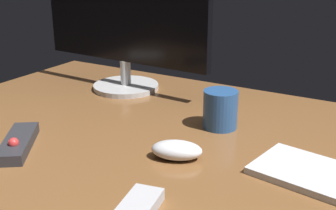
{
  "coord_description": "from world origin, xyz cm",
  "views": [
    {
      "loc": [
        42.87,
        -80.2,
        42.18
      ],
      "look_at": [
        -5.23,
        2.2,
        8.0
      ],
      "focal_mm": 46.66,
      "sensor_mm": 36.0,
      "label": 1
    }
  ],
  "objects_px": {
    "monitor": "(123,5)",
    "coffee_mug": "(220,109)",
    "computer_mouse": "(177,150)",
    "media_remote": "(18,143)"
  },
  "relations": [
    {
      "from": "monitor",
      "to": "media_remote",
      "type": "height_order",
      "value": "monitor"
    },
    {
      "from": "coffee_mug",
      "to": "monitor",
      "type": "bearing_deg",
      "value": 159.88
    },
    {
      "from": "media_remote",
      "to": "monitor",
      "type": "bearing_deg",
      "value": 150.35
    },
    {
      "from": "media_remote",
      "to": "computer_mouse",
      "type": "bearing_deg",
      "value": 76.6
    },
    {
      "from": "monitor",
      "to": "computer_mouse",
      "type": "bearing_deg",
      "value": -40.08
    },
    {
      "from": "computer_mouse",
      "to": "media_remote",
      "type": "distance_m",
      "value": 0.34
    },
    {
      "from": "monitor",
      "to": "coffee_mug",
      "type": "bearing_deg",
      "value": -17.67
    },
    {
      "from": "computer_mouse",
      "to": "media_remote",
      "type": "relative_size",
      "value": 0.59
    },
    {
      "from": "monitor",
      "to": "coffee_mug",
      "type": "xyz_separation_m",
      "value": [
        0.37,
        -0.14,
        -0.21
      ]
    },
    {
      "from": "monitor",
      "to": "media_remote",
      "type": "distance_m",
      "value": 0.52
    }
  ]
}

